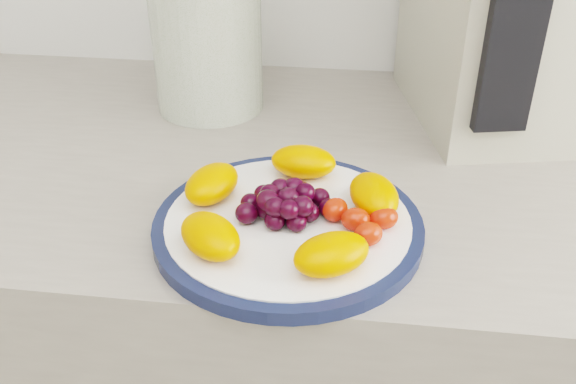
# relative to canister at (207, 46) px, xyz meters

# --- Properties ---
(plate_rim) EXTENTS (0.28, 0.28, 0.01)m
(plate_rim) POSITION_rel_canister_xyz_m (0.15, -0.30, -0.08)
(plate_rim) COLOR #121B3C
(plate_rim) RESTS_ON counter
(plate_face) EXTENTS (0.26, 0.26, 0.02)m
(plate_face) POSITION_rel_canister_xyz_m (0.15, -0.30, -0.08)
(plate_face) COLOR white
(plate_face) RESTS_ON counter
(canister) EXTENTS (0.17, 0.17, 0.18)m
(canister) POSITION_rel_canister_xyz_m (0.00, 0.00, 0.00)
(canister) COLOR #3A5810
(canister) RESTS_ON counter
(appliance_panel) EXTENTS (0.07, 0.03, 0.27)m
(appliance_panel) POSITION_rel_canister_xyz_m (0.38, -0.13, 0.10)
(appliance_panel) COLOR black
(appliance_panel) RESTS_ON appliance_body
(fruit_plate) EXTENTS (0.24, 0.24, 0.04)m
(fruit_plate) POSITION_rel_canister_xyz_m (0.16, -0.30, -0.06)
(fruit_plate) COLOR #FE6E00
(fruit_plate) RESTS_ON plate_face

